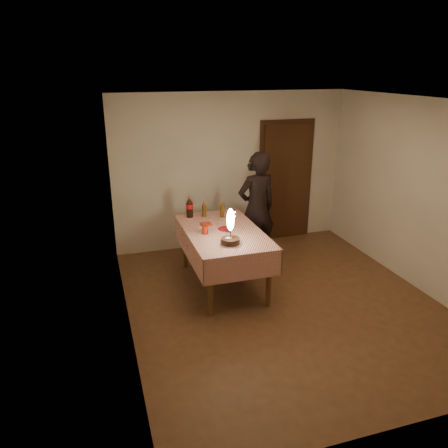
{
  "coord_description": "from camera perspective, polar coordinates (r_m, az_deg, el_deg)",
  "views": [
    {
      "loc": [
        -2.26,
        -4.64,
        2.97
      ],
      "look_at": [
        -0.61,
        0.68,
        0.95
      ],
      "focal_mm": 35.0,
      "sensor_mm": 36.0,
      "label": 1
    }
  ],
  "objects": [
    {
      "name": "dining_table",
      "position": [
        6.05,
        -0.14,
        -1.82
      ],
      "size": [
        1.02,
        1.72,
        0.84
      ],
      "color": "brown",
      "rests_on": "ground"
    },
    {
      "name": "clear_cup",
      "position": [
        5.95,
        0.63,
        -0.59
      ],
      "size": [
        0.07,
        0.07,
        0.09
      ],
      "primitive_type": "cylinder",
      "color": "white",
      "rests_on": "dining_table"
    },
    {
      "name": "napkin_stack",
      "position": [
        6.22,
        -2.34,
        -0.02
      ],
      "size": [
        0.15,
        0.15,
        0.02
      ],
      "primitive_type": "cube",
      "color": "red",
      "rests_on": "dining_table"
    },
    {
      "name": "amber_bottle_left",
      "position": [
        6.54,
        -2.62,
        1.97
      ],
      "size": [
        0.06,
        0.06,
        0.25
      ],
      "color": "#55360E",
      "rests_on": "dining_table"
    },
    {
      "name": "photographer",
      "position": [
        6.81,
        4.27,
        2.07
      ],
      "size": [
        0.71,
        0.53,
        1.78
      ],
      "color": "black",
      "rests_on": "ground"
    },
    {
      "name": "cola_bottle",
      "position": [
        6.52,
        -4.51,
        2.19
      ],
      "size": [
        0.1,
        0.1,
        0.32
      ],
      "color": "black",
      "rests_on": "dining_table"
    },
    {
      "name": "red_cup",
      "position": [
        5.88,
        -2.5,
        -0.82
      ],
      "size": [
        0.08,
        0.08,
        0.1
      ],
      "primitive_type": "cylinder",
      "color": "#AB1B0B",
      "rests_on": "dining_table"
    },
    {
      "name": "amber_bottle_right",
      "position": [
        6.51,
        -0.23,
        1.92
      ],
      "size": [
        0.06,
        0.06,
        0.25
      ],
      "color": "#55360E",
      "rests_on": "dining_table"
    },
    {
      "name": "room_shell",
      "position": [
        5.41,
        8.53,
        5.62
      ],
      "size": [
        4.04,
        4.54,
        2.62
      ],
      "color": "beige",
      "rests_on": "ground"
    },
    {
      "name": "red_plate",
      "position": [
        6.06,
        0.21,
        -0.63
      ],
      "size": [
        0.22,
        0.22,
        0.01
      ],
      "primitive_type": "cylinder",
      "color": "#AF0C19",
      "rests_on": "dining_table"
    },
    {
      "name": "ground",
      "position": [
        5.96,
        7.73,
        -10.19
      ],
      "size": [
        4.0,
        4.5,
        0.01
      ],
      "primitive_type": "cube",
      "color": "brown",
      "rests_on": "ground"
    },
    {
      "name": "birthday_cake",
      "position": [
        5.51,
        0.84,
        -1.29
      ],
      "size": [
        0.3,
        0.3,
        0.47
      ],
      "color": "white",
      "rests_on": "dining_table"
    }
  ]
}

